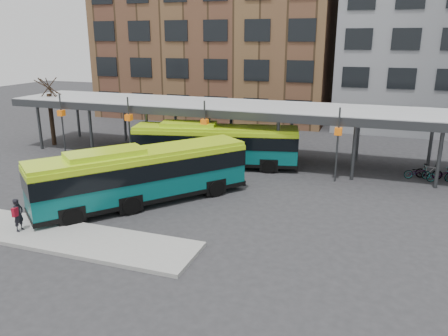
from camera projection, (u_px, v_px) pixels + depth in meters
ground at (189, 228)px, 21.33m from camera, size 120.00×120.00×0.00m
boarding_island at (55, 235)px, 20.33m from camera, size 14.00×3.00×0.18m
canopy at (258, 109)px, 31.86m from camera, size 40.00×6.53×4.80m
tree at (51, 117)px, 37.18m from camera, size 1.64×1.64×5.60m
building_brick at (219, 19)px, 50.27m from camera, size 26.00×14.00×22.00m
bus_front at (142, 174)px, 24.01m from camera, size 9.52×10.94×3.31m
bus_rear at (215, 144)px, 31.05m from camera, size 11.83×4.85×3.19m
pedestrian at (18, 215)px, 20.37m from camera, size 0.42×0.64×1.59m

